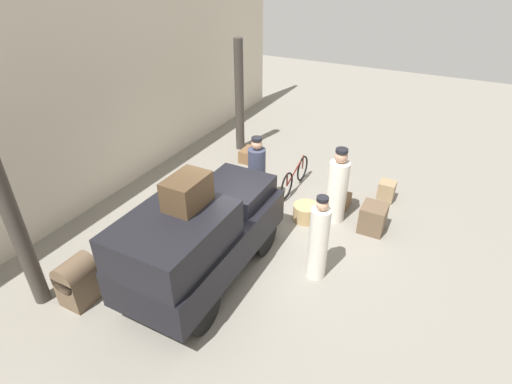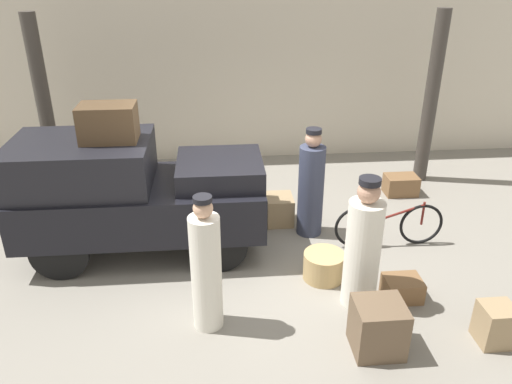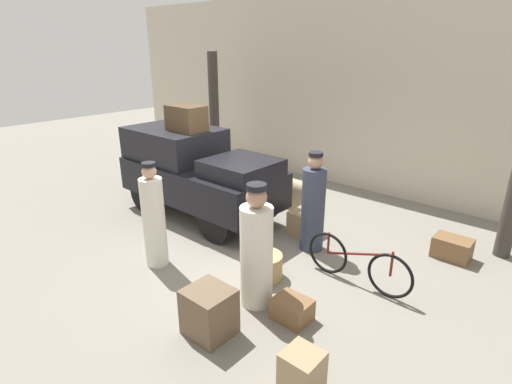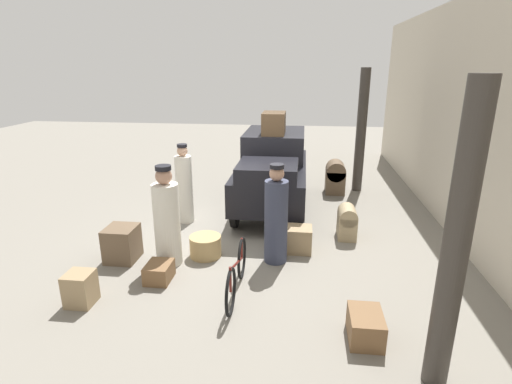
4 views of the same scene
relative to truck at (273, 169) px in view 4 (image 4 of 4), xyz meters
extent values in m
plane|color=gray|center=(1.55, -0.37, -0.95)|extent=(30.00, 30.00, 0.00)
cube|color=beige|center=(1.55, 3.70, 1.30)|extent=(16.00, 0.15, 4.50)
cylinder|color=#38332D|center=(-1.71, 2.16, 0.63)|extent=(0.26, 0.26, 3.17)
cylinder|color=#38332D|center=(5.18, 2.16, 0.63)|extent=(0.26, 0.26, 3.17)
cylinder|color=black|center=(1.20, 0.67, -0.56)|extent=(0.78, 0.12, 0.78)
cylinder|color=black|center=(1.20, -0.67, -0.56)|extent=(0.78, 0.12, 0.78)
cylinder|color=black|center=(-0.93, 0.67, -0.56)|extent=(0.78, 0.12, 0.78)
cylinder|color=black|center=(-0.93, -0.67, -0.56)|extent=(0.78, 0.12, 0.78)
cube|color=black|center=(0.14, 0.00, -0.20)|extent=(3.43, 1.51, 0.68)
cube|color=black|center=(-0.63, 0.00, 0.45)|extent=(1.88, 1.39, 0.64)
cube|color=black|center=(1.25, 0.00, 0.29)|extent=(1.20, 1.18, 0.30)
torus|color=black|center=(4.23, -0.22, -0.62)|extent=(0.66, 0.04, 0.66)
torus|color=black|center=(3.24, -0.22, -0.62)|extent=(0.66, 0.04, 0.66)
cylinder|color=#591914|center=(3.74, -0.22, -0.46)|extent=(1.00, 0.04, 0.36)
cylinder|color=#591914|center=(3.24, -0.22, -0.45)|extent=(0.04, 0.04, 0.34)
cylinder|color=#591914|center=(4.23, -0.22, -0.44)|extent=(0.04, 0.04, 0.37)
cylinder|color=tan|center=(2.60, -0.97, -0.77)|extent=(0.55, 0.55, 0.37)
cylinder|color=#33384C|center=(2.63, 0.27, -0.23)|extent=(0.39, 0.39, 1.44)
sphere|color=tan|center=(2.63, 0.27, 0.60)|extent=(0.24, 0.24, 0.24)
cylinder|color=black|center=(2.63, 0.27, 0.73)|extent=(0.23, 0.23, 0.07)
cylinder|color=silver|center=(1.04, -1.78, -0.23)|extent=(0.35, 0.35, 1.44)
sphere|color=tan|center=(1.04, -1.78, 0.60)|extent=(0.22, 0.22, 0.22)
cylinder|color=black|center=(1.04, -1.78, 0.71)|extent=(0.21, 0.21, 0.06)
cylinder|color=silver|center=(2.92, -1.52, -0.25)|extent=(0.43, 0.43, 1.40)
sphere|color=tan|center=(2.92, -1.52, 0.59)|extent=(0.27, 0.27, 0.27)
cylinder|color=black|center=(2.92, -1.52, 0.72)|extent=(0.26, 0.26, 0.07)
cube|color=brown|center=(4.56, 1.51, -0.78)|extent=(0.58, 0.41, 0.35)
cube|color=#937A56|center=(4.25, -2.36, -0.71)|extent=(0.37, 0.37, 0.48)
cube|color=brown|center=(3.50, -1.50, -0.81)|extent=(0.47, 0.38, 0.28)
cube|color=brown|center=(-1.39, 1.55, -0.65)|extent=(0.58, 0.49, 0.61)
cylinder|color=brown|center=(-1.39, 1.55, -0.34)|extent=(0.58, 0.49, 0.49)
cube|color=brown|center=(2.90, -2.36, -0.65)|extent=(0.54, 0.51, 0.60)
cube|color=#9E8966|center=(1.49, 1.58, -0.72)|extent=(0.52, 0.35, 0.47)
cylinder|color=#9E8966|center=(1.49, 1.58, -0.48)|extent=(0.52, 0.35, 0.35)
cube|color=#937A56|center=(2.21, 0.64, -0.72)|extent=(0.42, 0.50, 0.46)
cube|color=#4C3823|center=(-0.21, 0.00, 1.02)|extent=(0.74, 0.51, 0.49)
camera|label=1|loc=(-4.36, -3.37, 4.21)|focal=28.00mm
camera|label=2|loc=(1.19, -6.51, 3.03)|focal=35.00mm
camera|label=3|loc=(5.94, -5.02, 2.36)|focal=28.00mm
camera|label=4|loc=(8.84, 0.67, 2.29)|focal=28.00mm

